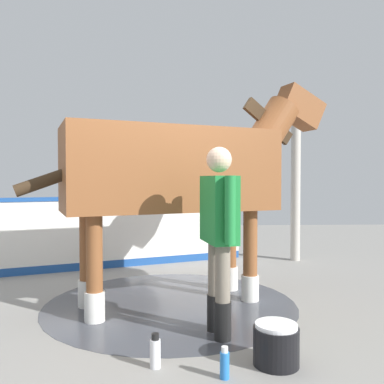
{
  "coord_description": "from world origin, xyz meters",
  "views": [
    {
      "loc": [
        4.09,
        0.24,
        1.38
      ],
      "look_at": [
        0.1,
        0.41,
        1.26
      ],
      "focal_mm": 37.78,
      "sensor_mm": 36.0,
      "label": 1
    }
  ],
  "objects_px": {
    "bottle_spray": "(225,364)",
    "wash_bucket": "(276,344)",
    "bottle_shampoo": "(155,352)",
    "handler": "(219,227)",
    "horse": "(180,172)"
  },
  "relations": [
    {
      "from": "wash_bucket",
      "to": "handler",
      "type": "bearing_deg",
      "value": -148.33
    },
    {
      "from": "handler",
      "to": "bottle_shampoo",
      "type": "bearing_deg",
      "value": 36.68
    },
    {
      "from": "bottle_shampoo",
      "to": "bottle_spray",
      "type": "bearing_deg",
      "value": 69.67
    },
    {
      "from": "bottle_shampoo",
      "to": "bottle_spray",
      "type": "relative_size",
      "value": 1.13
    },
    {
      "from": "bottle_spray",
      "to": "wash_bucket",
      "type": "bearing_deg",
      "value": 114.85
    },
    {
      "from": "horse",
      "to": "bottle_shampoo",
      "type": "relative_size",
      "value": 13.74
    },
    {
      "from": "horse",
      "to": "bottle_spray",
      "type": "bearing_deg",
      "value": -101.11
    },
    {
      "from": "handler",
      "to": "bottle_shampoo",
      "type": "distance_m",
      "value": 1.16
    },
    {
      "from": "horse",
      "to": "wash_bucket",
      "type": "relative_size",
      "value": 10.21
    },
    {
      "from": "handler",
      "to": "bottle_shampoo",
      "type": "relative_size",
      "value": 6.57
    },
    {
      "from": "wash_bucket",
      "to": "bottle_spray",
      "type": "height_order",
      "value": "wash_bucket"
    },
    {
      "from": "wash_bucket",
      "to": "bottle_shampoo",
      "type": "bearing_deg",
      "value": -89.49
    },
    {
      "from": "handler",
      "to": "bottle_spray",
      "type": "height_order",
      "value": "handler"
    },
    {
      "from": "bottle_shampoo",
      "to": "horse",
      "type": "bearing_deg",
      "value": 172.51
    },
    {
      "from": "bottle_spray",
      "to": "horse",
      "type": "bearing_deg",
      "value": -170.88
    }
  ]
}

